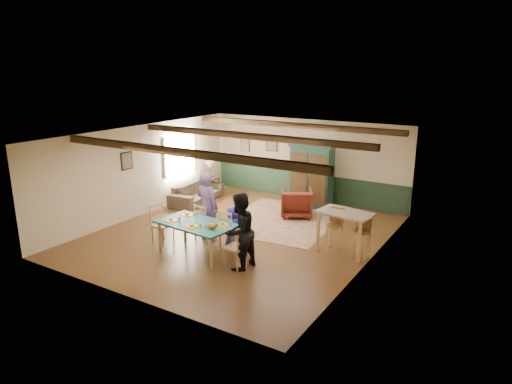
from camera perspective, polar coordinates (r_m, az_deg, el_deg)
The scene contains 35 objects.
floor at distance 12.30m, azimuth -2.00°, elevation -5.32°, with size 8.00×8.00×0.00m, color #4E2E16.
wall_back at distance 15.30m, azimuth 6.26°, elevation 4.01°, with size 7.00×0.02×2.70m, color beige.
wall_left at distance 14.08m, azimuth -14.03°, elevation 2.64°, with size 0.02×8.00×2.70m, color beige.
wall_right at distance 10.44m, azimuth 14.17°, elevation -1.81°, with size 0.02×8.00×2.70m, color beige.
ceiling at distance 11.62m, azimuth -2.13°, elevation 7.22°, with size 7.00×8.00×0.02m, color silver.
wainscot_back at distance 15.48m, azimuth 6.14°, elevation 0.74°, with size 6.95×0.03×0.90m, color #1E3824.
ceiling_beam_front at distance 9.83m, azimuth -9.59°, elevation 4.96°, with size 6.95×0.16×0.16m, color black.
ceiling_beam_mid at distance 11.97m, azimuth -1.05°, elevation 7.03°, with size 6.95×0.16×0.16m, color black.
ceiling_beam_back at distance 14.21m, azimuth 4.66°, elevation 8.33°, with size 6.95×0.16×0.16m, color black.
window_left at distance 15.23m, azimuth -9.46°, elevation 4.61°, with size 0.06×1.60×1.30m, color white, non-canonical shape.
picture_left_wall at distance 13.58m, azimuth -15.85°, elevation 3.77°, with size 0.04×0.42×0.52m, color tan, non-canonical shape.
picture_back_a at distance 15.78m, azimuth 1.98°, elevation 6.11°, with size 0.45×0.04×0.55m, color tan, non-canonical shape.
picture_back_b at distance 16.36m, azimuth -1.39°, elevation 5.92°, with size 0.38×0.04×0.48m, color tan, non-canonical shape.
dining_table at distance 11.02m, azimuth -7.39°, elevation -5.79°, with size 1.89×1.05×0.79m, color #226E64, non-canonical shape.
dining_chair_far_left at distance 11.77m, azimuth -6.31°, elevation -3.81°, with size 0.44×0.46×1.00m, color tan, non-canonical shape.
dining_chair_far_right at distance 11.24m, azimuth -3.17°, elevation -4.68°, with size 0.44×0.46×1.00m, color tan, non-canonical shape.
dining_chair_end_left at distance 11.82m, azimuth -11.63°, elevation -3.96°, with size 0.44×0.46×1.00m, color tan, non-canonical shape.
dining_chair_end_right at distance 10.22m, azimuth -2.52°, elevation -6.77°, with size 0.44×0.46×1.00m, color tan, non-canonical shape.
person_man at distance 11.70m, azimuth -6.08°, elevation -1.82°, with size 0.66×0.43×1.81m, color #6E4E86.
person_woman at distance 10.03m, azimuth -2.08°, elevation -4.97°, with size 0.84×0.66×1.73m, color black.
person_child at distance 11.29m, azimuth -2.89°, elevation -4.43°, with size 0.52×0.34×1.06m, color #2933A6.
cat at distance 10.40m, azimuth -5.60°, elevation -4.17°, with size 0.38×0.15×0.19m, color orange, non-canonical shape.
place_setting_near_left at distance 11.09m, azimuth -10.57°, elevation -3.32°, with size 0.42×0.32×0.11m, color yellow, non-canonical shape.
place_setting_near_center at distance 10.62m, azimuth -8.06°, elevation -4.06°, with size 0.42×0.32×0.11m, color yellow, non-canonical shape.
place_setting_far_left at distance 11.43m, azimuth -8.63°, elevation -2.66°, with size 0.42×0.32×0.11m, color yellow, non-canonical shape.
place_setting_far_right at distance 10.67m, azimuth -4.26°, elevation -3.85°, with size 0.42×0.32×0.11m, color yellow, non-canonical shape.
area_rug at distance 13.44m, azimuth 3.20°, elevation -3.49°, with size 3.02×3.58×0.01m, color #BCAF88.
armoire at distance 14.47m, azimuth 6.97°, elevation 2.01°, with size 1.45×0.58×2.05m, color #122E23.
armchair at distance 13.67m, azimuth 5.06°, elevation -1.34°, with size 0.91×0.93×0.85m, color #43130D.
sofa at distance 15.25m, azimuth -7.39°, elevation -0.03°, with size 2.21×0.86×0.64m, color #43382A.
end_table at distance 15.92m, azimuth -5.76°, elevation 0.67°, with size 0.52×0.52×0.63m, color black, non-canonical shape.
table_lamp at distance 15.78m, azimuth -5.82°, elevation 2.80°, with size 0.32×0.32×0.58m, color tan, non-canonical shape.
counter_table at distance 11.12m, azimuth 10.93°, elevation -5.03°, with size 1.26×0.73×1.05m, color beige, non-canonical shape.
bar_stool_left at distance 11.19m, azimuth 9.74°, elevation -4.76°, with size 0.38×0.42×1.08m, color #A87641, non-canonical shape.
bar_stool_right at distance 10.95m, azimuth 13.05°, elevation -5.47°, with size 0.37×0.41×1.05m, color #A87641, non-canonical shape.
Camera 1 is at (6.38, -9.57, 4.37)m, focal length 32.00 mm.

